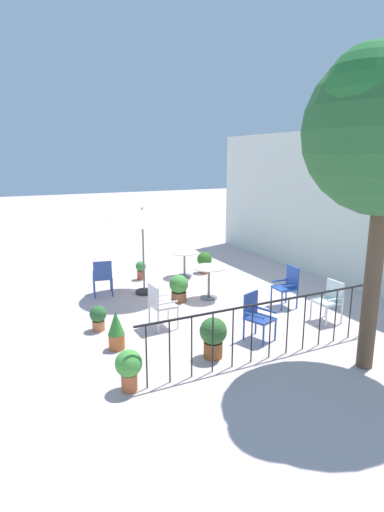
# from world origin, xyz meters

# --- Properties ---
(ground_plane) EXTENTS (60.00, 60.00, 0.00)m
(ground_plane) POSITION_xyz_m (0.00, 0.00, 0.00)
(ground_plane) COLOR beige
(villa_facade) EXTENTS (10.23, 0.30, 4.05)m
(villa_facade) POSITION_xyz_m (0.00, 4.41, 2.02)
(villa_facade) COLOR silver
(villa_facade) RESTS_ON ground
(terrace_railing) EXTENTS (0.03, 4.77, 1.01)m
(terrace_railing) POSITION_xyz_m (3.54, -0.00, 0.68)
(terrace_railing) COLOR black
(terrace_railing) RESTS_ON ground
(patio_umbrella_0) EXTENTS (1.86, 1.86, 2.17)m
(patio_umbrella_0) POSITION_xyz_m (-0.63, -0.74, 1.92)
(patio_umbrella_0) COLOR #2D2D2D
(patio_umbrella_0) RESTS_ON ground
(cafe_table_0) EXTENTS (0.77, 0.77, 0.78)m
(cafe_table_0) POSITION_xyz_m (0.40, 0.53, 0.54)
(cafe_table_0) COLOR silver
(cafe_table_0) RESTS_ON ground
(cafe_table_1) EXTENTS (0.79, 0.79, 0.72)m
(cafe_table_1) POSITION_xyz_m (-1.57, 0.81, 0.50)
(cafe_table_1) COLOR white
(cafe_table_1) RESTS_ON ground
(patio_chair_0) EXTENTS (0.59, 0.56, 0.89)m
(patio_chair_0) POSITION_xyz_m (2.82, 0.22, 0.50)
(patio_chair_0) COLOR #264798
(patio_chair_0) RESTS_ON ground
(patio_chair_1) EXTENTS (0.49, 0.47, 0.93)m
(patio_chair_1) POSITION_xyz_m (1.67, 1.88, 0.53)
(patio_chair_1) COLOR #2448A3
(patio_chair_1) RESTS_ON ground
(patio_chair_2) EXTENTS (0.51, 0.47, 0.90)m
(patio_chair_2) POSITION_xyz_m (1.53, -1.19, 0.53)
(patio_chair_2) COLOR silver
(patio_chair_2) RESTS_ON ground
(patio_chair_3) EXTENTS (0.49, 0.47, 0.85)m
(patio_chair_3) POSITION_xyz_m (2.76, 2.09, 0.50)
(patio_chair_3) COLOR white
(patio_chair_3) RESTS_ON ground
(patio_chair_4) EXTENTS (0.53, 0.53, 0.90)m
(patio_chair_4) POSITION_xyz_m (-0.91, -1.70, 0.52)
(patio_chair_4) COLOR #335198
(patio_chair_4) RESTS_ON ground
(potted_plant_0) EXTENTS (0.43, 0.43, 0.62)m
(potted_plant_0) POSITION_xyz_m (-1.69, 1.51, 0.33)
(potted_plant_0) COLOR #BA5B38
(potted_plant_0) RESTS_ON ground
(potted_plant_1) EXTENTS (0.40, 0.40, 0.63)m
(potted_plant_1) POSITION_xyz_m (3.49, -2.45, 0.37)
(potted_plant_1) COLOR #C15F37
(potted_plant_1) RESTS_ON ground
(potted_plant_2) EXTENTS (0.45, 0.45, 0.64)m
(potted_plant_2) POSITION_xyz_m (0.28, -0.21, 0.34)
(potted_plant_2) COLOR #965535
(potted_plant_2) RESTS_ON ground
(potted_plant_3) EXTENTS (0.29, 0.29, 0.52)m
(potted_plant_3) POSITION_xyz_m (-1.84, -0.40, 0.29)
(potted_plant_3) COLOR #AA553A
(potted_plant_3) RESTS_ON ground
(potted_plant_4) EXTENTS (0.33, 0.33, 0.50)m
(potted_plant_4) POSITION_xyz_m (1.12, -2.32, 0.28)
(potted_plant_4) COLOR #C27145
(potted_plant_4) RESTS_ON ground
(potted_plant_5) EXTENTS (0.30, 0.30, 0.71)m
(potted_plant_5) POSITION_xyz_m (2.08, -2.23, 0.36)
(potted_plant_5) COLOR #B9612F
(potted_plant_5) RESTS_ON ground
(potted_plant_6) EXTENTS (0.47, 0.47, 0.71)m
(potted_plant_6) POSITION_xyz_m (3.11, -0.85, 0.40)
(potted_plant_6) COLOR #9B5429
(potted_plant_6) RESTS_ON ground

